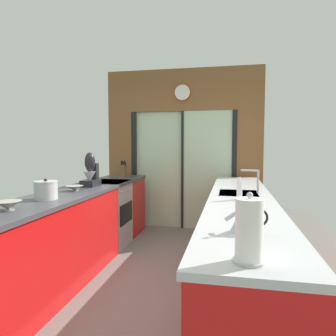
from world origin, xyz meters
TOP-DOWN VIEW (x-y plane):
  - ground_plane at (0.00, 0.60)m, footprint 5.04×7.60m
  - back_wall_unit at (0.00, 2.40)m, footprint 2.64×0.12m
  - left_counter_run at (-0.91, 0.13)m, footprint 0.62×3.80m
  - right_counter_run at (0.91, 0.30)m, footprint 0.62×3.80m
  - sink_faucet at (1.06, 0.55)m, footprint 0.19×0.02m
  - oven_range at (-0.91, 1.25)m, footprint 0.60×0.60m
  - mixing_bowl_near at (-0.89, -0.72)m, footprint 0.20×0.20m
  - mixing_bowl_far at (-0.89, 0.32)m, footprint 0.19×0.19m
  - knife_block at (-0.89, 1.91)m, footprint 0.09×0.14m
  - stand_mixer at (-0.89, 0.73)m, footprint 0.17×0.27m
  - stock_pot at (-0.89, -0.22)m, footprint 0.22×0.22m
  - kettle at (0.89, -0.97)m, footprint 0.25×0.17m
  - soap_bottle at (0.89, 0.14)m, footprint 0.05×0.05m
  - paper_towel_roll at (0.89, -1.44)m, footprint 0.14×0.14m

SIDE VIEW (x-z plane):
  - ground_plane at x=0.00m, z-range -0.02..0.00m
  - oven_range at x=-0.91m, z-range 0.00..0.92m
  - right_counter_run at x=0.91m, z-range 0.00..0.92m
  - left_counter_run at x=-0.91m, z-range 0.01..0.93m
  - mixing_bowl_far at x=-0.89m, z-range 0.92..0.98m
  - mixing_bowl_near at x=-0.89m, z-range 0.92..1.00m
  - kettle at x=0.89m, z-range 0.91..1.10m
  - stock_pot at x=-0.89m, z-range 0.91..1.11m
  - soap_bottle at x=0.89m, z-range 0.90..1.13m
  - knife_block at x=-0.89m, z-range 0.89..1.15m
  - paper_towel_roll at x=0.89m, z-range 0.90..1.21m
  - stand_mixer at x=-0.89m, z-range 0.87..1.29m
  - sink_faucet at x=1.06m, z-range 0.96..1.21m
  - back_wall_unit at x=0.00m, z-range 0.17..2.87m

